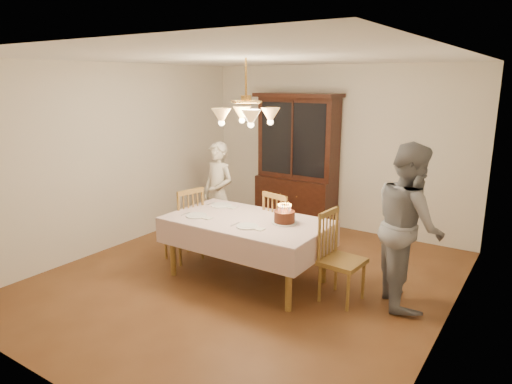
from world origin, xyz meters
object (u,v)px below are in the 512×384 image
Objects in this scene: dining_table at (247,225)px; birthday_cake at (284,217)px; chair_far_side at (284,233)px; china_hutch at (297,163)px; elderly_woman at (218,193)px.

birthday_cake is (0.45, 0.12, 0.15)m from dining_table.
dining_table is 1.90× the size of chair_far_side.
chair_far_side reaches higher than dining_table.
china_hutch reaches higher than dining_table.
elderly_woman reaches higher than dining_table.
dining_table is 6.33× the size of birthday_cake.
elderly_woman reaches higher than chair_far_side.
china_hutch is at bearing 103.84° from dining_table.
chair_far_side is at bearing 73.89° from dining_table.
china_hutch is 1.91m from chair_far_side.
china_hutch is 7.20× the size of birthday_cake.
china_hutch reaches higher than elderly_woman.
chair_far_side reaches higher than birthday_cake.
china_hutch is at bearing 113.55° from chair_far_side.
elderly_woman is 1.70m from birthday_cake.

